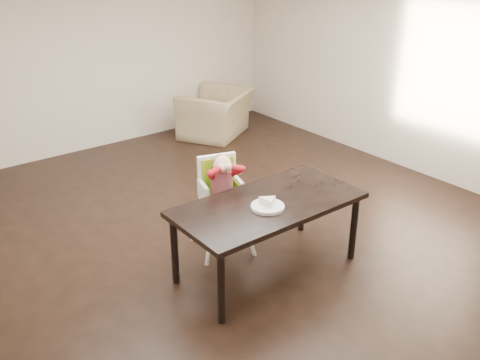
# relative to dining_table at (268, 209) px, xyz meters

# --- Properties ---
(ground) EXTENTS (7.00, 7.00, 0.00)m
(ground) POSITION_rel_dining_table_xyz_m (0.26, 0.75, -0.67)
(ground) COLOR black
(ground) RESTS_ON ground
(room_walls) EXTENTS (6.02, 7.02, 2.71)m
(room_walls) POSITION_rel_dining_table_xyz_m (0.26, 0.75, 1.18)
(room_walls) COLOR beige
(room_walls) RESTS_ON ground
(dining_table) EXTENTS (1.80, 0.90, 0.75)m
(dining_table) POSITION_rel_dining_table_xyz_m (0.00, 0.00, 0.00)
(dining_table) COLOR black
(dining_table) RESTS_ON ground
(high_chair) EXTENTS (0.55, 0.55, 1.06)m
(high_chair) POSITION_rel_dining_table_xyz_m (-0.09, 0.62, 0.08)
(high_chair) COLOR white
(high_chair) RESTS_ON ground
(plate) EXTENTS (0.35, 0.35, 0.09)m
(plate) POSITION_rel_dining_table_xyz_m (-0.08, -0.08, 0.11)
(plate) COLOR white
(plate) RESTS_ON dining_table
(armchair) EXTENTS (1.35, 1.21, 0.99)m
(armchair) POSITION_rel_dining_table_xyz_m (1.92, 3.55, -0.18)
(armchair) COLOR tan
(armchair) RESTS_ON ground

